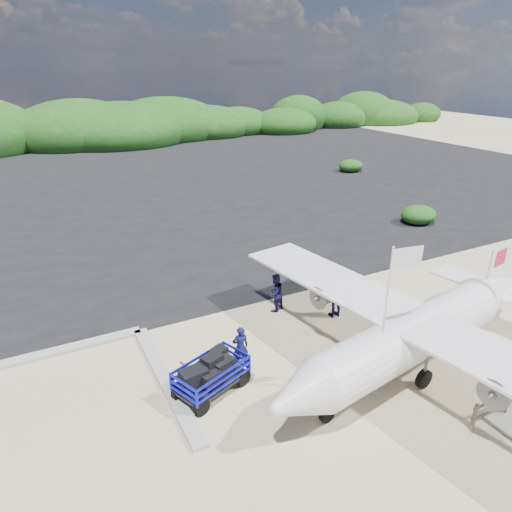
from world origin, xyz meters
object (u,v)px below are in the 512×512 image
Objects in this scene: crew_b at (275,293)px; crew_c at (337,296)px; flagpole at (375,393)px; aircraft_large at (328,197)px; baggage_cart at (212,392)px; signboard at (380,369)px; crew_a at (240,347)px.

crew_b is 0.89× the size of crew_c.
aircraft_large is (12.80, 20.59, 0.00)m from flagpole.
baggage_cart is 6.08m from signboard.
signboard is at bearing 42.40° from flagpole.
signboard is 0.11× the size of aircraft_large.
flagpole is at bearing -161.87° from signboard.
crew_a is 0.84× the size of crew_c.
crew_a reaches higher than baggage_cart.
signboard is 5.11m from crew_a.
crew_b is at bearing 78.80° from signboard.
aircraft_large is (11.77, 19.65, 0.00)m from signboard.
crew_c is at bearing 53.55° from signboard.
crew_c is (6.67, 2.15, 0.99)m from baggage_cart.
crew_b reaches higher than baggage_cart.
aircraft_large is (17.61, 18.00, 0.00)m from baggage_cart.
crew_c reaches higher than crew_a.
signboard is 0.84× the size of crew_c.
aircraft_large reaches higher than crew_c.
flagpole is at bearing 143.93° from crew_a.
baggage_cart is at bearing 22.40° from crew_c.
baggage_cart is 5.47m from flagpole.
crew_a is 23.60m from aircraft_large.
flagpole reaches higher than crew_b.
flagpole is 0.34× the size of aircraft_large.
crew_a is at bearing 37.54° from aircraft_large.
flagpole is 5.18m from crew_c.
baggage_cart is at bearing 38.52° from crew_a.
crew_a is at bearing 134.64° from flagpole.
baggage_cart is at bearing 36.39° from aircraft_large.
crew_a is at bearing 7.83° from baggage_cart.
signboard is at bearing 82.57° from crew_b.
crew_c is at bearing -156.35° from crew_a.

